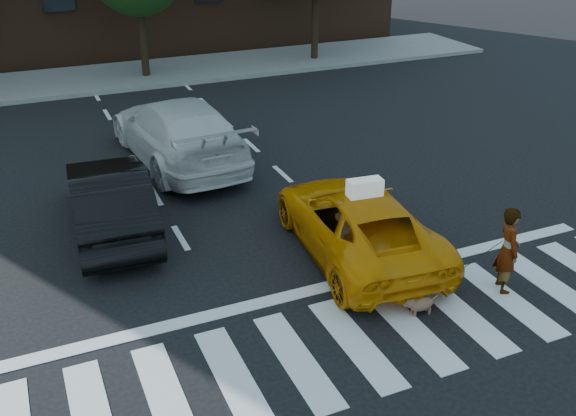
{
  "coord_description": "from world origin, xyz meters",
  "views": [
    {
      "loc": [
        -4.18,
        -6.93,
        6.3
      ],
      "look_at": [
        0.06,
        2.74,
        1.1
      ],
      "focal_mm": 40.0,
      "sensor_mm": 36.0,
      "label": 1
    }
  ],
  "objects": [
    {
      "name": "stop_line",
      "position": [
        0.0,
        1.6,
        0.01
      ],
      "size": [
        12.0,
        0.3,
        0.01
      ],
      "primitive_type": "cube",
      "color": "silver",
      "rests_on": "ground"
    },
    {
      "name": "taxi",
      "position": [
        1.4,
        2.5,
        0.65
      ],
      "size": [
        2.59,
        4.83,
        1.29
      ],
      "primitive_type": "imported",
      "rotation": [
        0.0,
        0.0,
        3.04
      ],
      "color": "orange",
      "rests_on": "ground"
    },
    {
      "name": "sidewalk_far",
      "position": [
        0.0,
        17.5,
        0.07
      ],
      "size": [
        30.0,
        4.0,
        0.15
      ],
      "primitive_type": "cube",
      "color": "slate",
      "rests_on": "ground"
    },
    {
      "name": "woman",
      "position": [
        3.11,
        0.3,
        0.79
      ],
      "size": [
        0.56,
        0.68,
        1.59
      ],
      "primitive_type": "imported",
      "rotation": [
        0.0,
        0.0,
        1.21
      ],
      "color": "#999999",
      "rests_on": "ground"
    },
    {
      "name": "white_suv",
      "position": [
        -0.51,
        8.5,
        0.82
      ],
      "size": [
        2.72,
        5.8,
        1.64
      ],
      "primitive_type": "imported",
      "rotation": [
        0.0,
        0.0,
        3.22
      ],
      "color": "silver",
      "rests_on": "ground"
    },
    {
      "name": "ground",
      "position": [
        0.0,
        0.0,
        0.0
      ],
      "size": [
        120.0,
        120.0,
        0.0
      ],
      "primitive_type": "plane",
      "color": "black",
      "rests_on": "ground"
    },
    {
      "name": "crosswalk",
      "position": [
        0.0,
        0.0,
        0.01
      ],
      "size": [
        13.0,
        2.4,
        0.01
      ],
      "primitive_type": "cube",
      "color": "silver",
      "rests_on": "ground"
    },
    {
      "name": "black_sedan",
      "position": [
        -2.78,
        5.29,
        0.71
      ],
      "size": [
        1.76,
        4.4,
        1.42
      ],
      "primitive_type": "imported",
      "rotation": [
        0.0,
        0.0,
        3.08
      ],
      "color": "black",
      "rests_on": "ground"
    },
    {
      "name": "taxi_sign",
      "position": [
        1.4,
        2.3,
        1.45
      ],
      "size": [
        0.67,
        0.34,
        0.32
      ],
      "primitive_type": "cube",
      "rotation": [
        0.0,
        0.0,
        3.04
      ],
      "color": "white",
      "rests_on": "taxi"
    },
    {
      "name": "dog",
      "position": [
        1.33,
        0.26,
        0.21
      ],
      "size": [
        0.62,
        0.29,
        0.35
      ],
      "rotation": [
        0.0,
        0.0,
        -0.13
      ],
      "color": "olive",
      "rests_on": "ground"
    }
  ]
}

